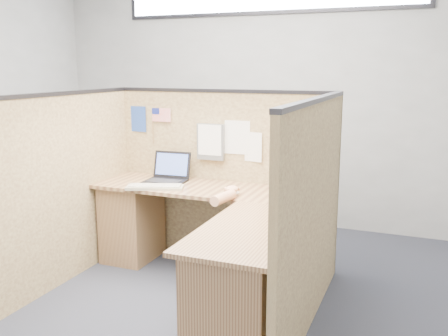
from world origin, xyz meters
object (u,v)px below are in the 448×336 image
at_px(mouse, 232,192).
at_px(keyboard, 155,187).
at_px(laptop, 168,174).
at_px(l_desk, 209,244).

bearing_deg(mouse, keyboard, -177.37).
xyz_separation_m(keyboard, mouse, (0.67, 0.03, 0.01)).
bearing_deg(laptop, keyboard, -88.66).
relative_size(l_desk, laptop, 5.44).
bearing_deg(mouse, laptop, 160.05).
relative_size(laptop, mouse, 3.09).
xyz_separation_m(laptop, keyboard, (0.03, -0.28, -0.05)).
height_order(l_desk, laptop, laptop).
height_order(keyboard, mouse, mouse).
xyz_separation_m(laptop, mouse, (0.70, -0.25, -0.04)).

